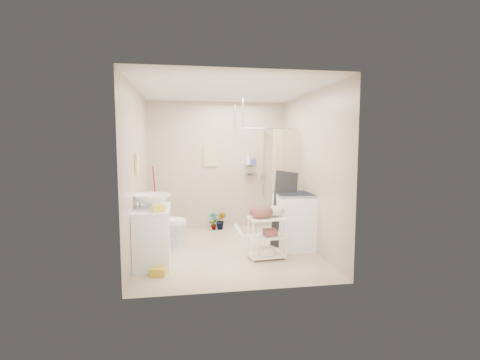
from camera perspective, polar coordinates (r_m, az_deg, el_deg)
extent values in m
plane|color=beige|center=(5.85, -2.06, -11.47)|extent=(3.20, 3.20, 0.00)
cube|color=silver|center=(5.64, -2.17, 14.61)|extent=(2.80, 3.20, 0.04)
cube|color=#C0AF95|center=(7.18, -3.67, 2.36)|extent=(2.80, 0.04, 2.60)
cube|color=#C0AF95|center=(4.02, 0.67, -0.50)|extent=(2.80, 0.04, 2.60)
cube|color=#C0AF95|center=(5.60, -16.48, 1.09)|extent=(0.04, 3.20, 2.60)
cube|color=#C0AF95|center=(5.93, 11.44, 1.48)|extent=(0.04, 3.20, 2.60)
cube|color=silver|center=(5.31, -14.18, -8.83)|extent=(0.55, 0.95, 0.83)
imported|color=silver|center=(5.27, -14.26, -3.29)|extent=(0.55, 0.55, 0.19)
cube|color=gold|center=(4.91, -13.21, -4.49)|extent=(0.19, 0.16, 0.10)
cube|color=gold|center=(4.90, -13.18, -14.20)|extent=(0.33, 0.28, 0.16)
imported|color=white|center=(6.13, -12.35, -6.91)|extent=(0.80, 0.48, 0.80)
imported|color=brown|center=(7.15, -4.38, -6.74)|extent=(0.22, 0.19, 0.36)
imported|color=brown|center=(7.17, -3.13, -6.67)|extent=(0.24, 0.22, 0.37)
cube|color=beige|center=(7.14, -4.87, 3.93)|extent=(0.28, 0.03, 0.42)
imported|color=silver|center=(7.18, 1.37, 3.53)|extent=(0.10, 0.10, 0.25)
imported|color=#304398|center=(7.21, 2.25, 3.17)|extent=(0.09, 0.10, 0.16)
cube|color=white|center=(5.95, 8.97, -6.58)|extent=(0.66, 0.68, 0.93)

